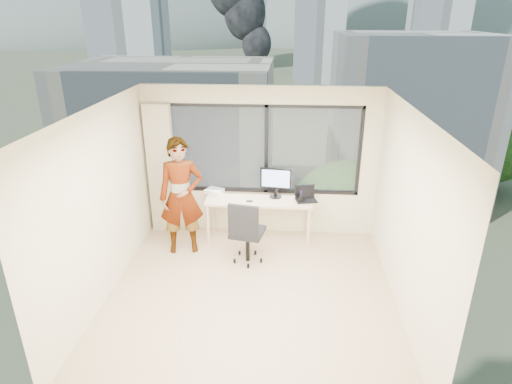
# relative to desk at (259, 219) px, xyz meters

# --- Properties ---
(floor) EXTENTS (4.00, 4.00, 0.01)m
(floor) POSITION_rel_desk_xyz_m (0.00, -1.66, -0.38)
(floor) COLOR tan
(floor) RESTS_ON ground
(ceiling) EXTENTS (4.00, 4.00, 0.01)m
(ceiling) POSITION_rel_desk_xyz_m (0.00, -1.66, 2.23)
(ceiling) COLOR white
(ceiling) RESTS_ON ground
(wall_front) EXTENTS (4.00, 0.01, 2.60)m
(wall_front) POSITION_rel_desk_xyz_m (0.00, -3.66, 0.93)
(wall_front) COLOR beige
(wall_front) RESTS_ON ground
(wall_left) EXTENTS (0.01, 4.00, 2.60)m
(wall_left) POSITION_rel_desk_xyz_m (-2.00, -1.66, 0.93)
(wall_left) COLOR beige
(wall_left) RESTS_ON ground
(wall_right) EXTENTS (0.01, 4.00, 2.60)m
(wall_right) POSITION_rel_desk_xyz_m (2.00, -1.66, 0.93)
(wall_right) COLOR beige
(wall_right) RESTS_ON ground
(window_wall) EXTENTS (3.30, 0.16, 1.55)m
(window_wall) POSITION_rel_desk_xyz_m (0.05, 0.34, 1.15)
(window_wall) COLOR black
(window_wall) RESTS_ON ground
(curtain) EXTENTS (0.45, 0.14, 2.30)m
(curtain) POSITION_rel_desk_xyz_m (-1.72, 0.22, 0.77)
(curtain) COLOR beige
(curtain) RESTS_ON floor
(desk) EXTENTS (1.80, 0.60, 0.75)m
(desk) POSITION_rel_desk_xyz_m (0.00, 0.00, 0.00)
(desk) COLOR beige
(desk) RESTS_ON floor
(chair) EXTENTS (0.65, 0.65, 1.09)m
(chair) POSITION_rel_desk_xyz_m (-0.12, -0.76, 0.17)
(chair) COLOR black
(chair) RESTS_ON floor
(person) EXTENTS (0.78, 0.60, 1.93)m
(person) POSITION_rel_desk_xyz_m (-1.21, -0.49, 0.59)
(person) COLOR #2D2D33
(person) RESTS_ON floor
(monitor) EXTENTS (0.54, 0.18, 0.53)m
(monitor) POSITION_rel_desk_xyz_m (0.28, 0.11, 0.64)
(monitor) COLOR black
(monitor) RESTS_ON desk
(game_console) EXTENTS (0.35, 0.33, 0.07)m
(game_console) POSITION_rel_desk_xyz_m (-0.80, 0.21, 0.41)
(game_console) COLOR white
(game_console) RESTS_ON desk
(laptop) EXTENTS (0.41, 0.43, 0.22)m
(laptop) POSITION_rel_desk_xyz_m (0.80, -0.03, 0.49)
(laptop) COLOR black
(laptop) RESTS_ON desk
(cellphone) EXTENTS (0.11, 0.05, 0.01)m
(cellphone) POSITION_rel_desk_xyz_m (-0.15, -0.12, 0.38)
(cellphone) COLOR black
(cellphone) RESTS_ON desk
(pen_cup) EXTENTS (0.10, 0.10, 0.10)m
(pen_cup) POSITION_rel_desk_xyz_m (0.71, -0.08, 0.43)
(pen_cup) COLOR black
(pen_cup) RESTS_ON desk
(handbag) EXTENTS (0.29, 0.20, 0.20)m
(handbag) POSITION_rel_desk_xyz_m (0.78, 0.24, 0.47)
(handbag) COLOR #0C4449
(handbag) RESTS_ON desk
(exterior_ground) EXTENTS (400.00, 400.00, 0.04)m
(exterior_ground) POSITION_rel_desk_xyz_m (0.00, 118.34, -14.38)
(exterior_ground) COLOR #515B3D
(exterior_ground) RESTS_ON ground
(near_bldg_a) EXTENTS (16.00, 12.00, 14.00)m
(near_bldg_a) POSITION_rel_desk_xyz_m (-9.00, 28.34, -7.38)
(near_bldg_a) COLOR beige
(near_bldg_a) RESTS_ON exterior_ground
(near_bldg_b) EXTENTS (14.00, 13.00, 16.00)m
(near_bldg_b) POSITION_rel_desk_xyz_m (12.00, 36.34, -6.38)
(near_bldg_b) COLOR beige
(near_bldg_b) RESTS_ON exterior_ground
(far_tower_a) EXTENTS (14.00, 14.00, 28.00)m
(far_tower_a) POSITION_rel_desk_xyz_m (-35.00, 93.34, -0.38)
(far_tower_a) COLOR silver
(far_tower_a) RESTS_ON exterior_ground
(far_tower_b) EXTENTS (13.00, 13.00, 30.00)m
(far_tower_b) POSITION_rel_desk_xyz_m (8.00, 118.34, 0.62)
(far_tower_b) COLOR silver
(far_tower_b) RESTS_ON exterior_ground
(far_tower_c) EXTENTS (15.00, 15.00, 26.00)m
(far_tower_c) POSITION_rel_desk_xyz_m (45.00, 138.34, -1.38)
(far_tower_c) COLOR silver
(far_tower_c) RESTS_ON exterior_ground
(far_tower_d) EXTENTS (16.00, 14.00, 22.00)m
(far_tower_d) POSITION_rel_desk_xyz_m (-60.00, 148.34, -3.38)
(far_tower_d) COLOR silver
(far_tower_d) RESTS_ON exterior_ground
(hill_a) EXTENTS (288.00, 216.00, 90.00)m
(hill_a) POSITION_rel_desk_xyz_m (-120.00, 318.34, -14.38)
(hill_a) COLOR slate
(hill_a) RESTS_ON exterior_ground
(hill_b) EXTENTS (300.00, 220.00, 96.00)m
(hill_b) POSITION_rel_desk_xyz_m (100.00, 318.34, -14.38)
(hill_b) COLOR slate
(hill_b) RESTS_ON exterior_ground
(tree_a) EXTENTS (7.00, 7.00, 8.00)m
(tree_a) POSITION_rel_desk_xyz_m (-16.00, 20.34, -10.38)
(tree_a) COLOR #194717
(tree_a) RESTS_ON exterior_ground
(tree_b) EXTENTS (7.60, 7.60, 9.00)m
(tree_b) POSITION_rel_desk_xyz_m (4.00, 16.34, -9.88)
(tree_b) COLOR #194717
(tree_b) RESTS_ON exterior_ground
(tree_c) EXTENTS (8.40, 8.40, 10.00)m
(tree_c) POSITION_rel_desk_xyz_m (22.00, 38.34, -9.38)
(tree_c) COLOR #194717
(tree_c) RESTS_ON exterior_ground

